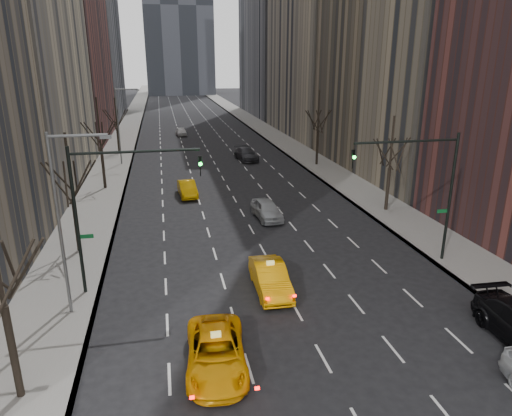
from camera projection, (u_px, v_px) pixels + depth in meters
sidewalk_left at (126, 134)px, 78.64m from camera, size 4.50×320.00×0.15m
sidewalk_right at (264, 130)px, 83.35m from camera, size 4.50×320.00×0.15m
tree_lw_a at (4, 308)px, 16.04m from camera, size 3.36×3.50×8.28m
tree_lw_b at (73, 199)px, 29.13m from camera, size 3.36×3.50×7.82m
tree_lw_c at (101, 149)px, 43.93m from camera, size 3.36×3.50×8.74m
tree_lw_d at (117, 128)px, 60.85m from camera, size 3.36×3.50×7.36m
tree_rw_b at (390, 168)px, 37.47m from camera, size 3.36×3.50×7.82m
tree_rw_c at (318, 132)px, 54.14m from camera, size 3.36×3.50×8.74m
traffic_mast_left at (108, 196)px, 23.55m from camera, size 6.69×0.39×8.00m
traffic_mast_right at (427, 178)px, 27.05m from camera, size 6.69×0.39×8.00m
streetlight_near at (65, 207)px, 21.32m from camera, size 2.83×0.22×9.00m
streetlight_far at (121, 118)px, 53.91m from camera, size 2.83×0.22×9.00m
taxi_suv at (216, 352)px, 18.77m from camera, size 2.83×5.41×1.45m
taxi_sedan at (270, 278)px, 25.03m from camera, size 1.76×4.82×1.58m
silver_sedan_ahead at (267, 209)px, 36.60m from camera, size 2.15×4.59×1.52m
far_taxi at (187, 189)px, 42.65m from camera, size 1.81×4.41×1.42m
far_suv_grey at (246, 154)px, 58.09m from camera, size 2.75×5.49×1.53m
far_car_white at (181, 132)px, 76.92m from camera, size 1.84×4.10×1.37m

